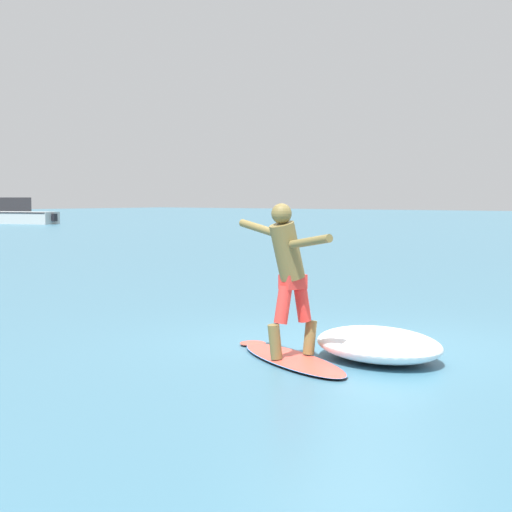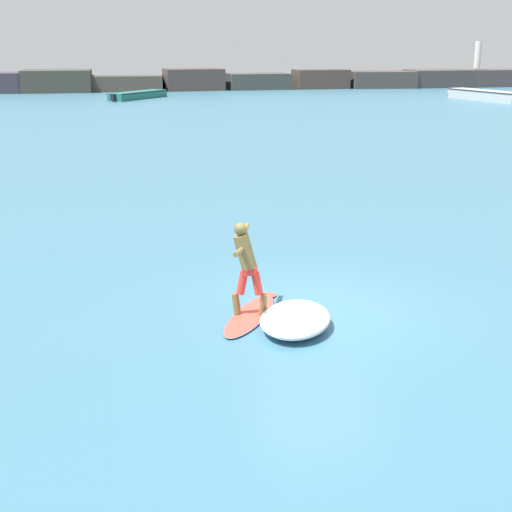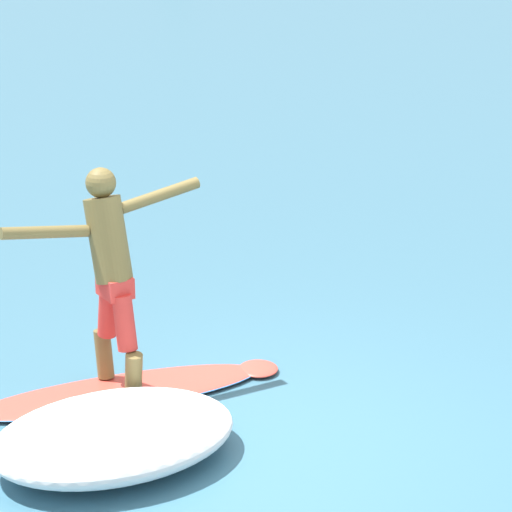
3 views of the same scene
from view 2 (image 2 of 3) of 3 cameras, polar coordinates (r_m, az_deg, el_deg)
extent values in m
plane|color=#396A81|center=(13.44, 4.94, -4.41)|extent=(200.00, 200.00, 0.00)
cube|color=#3B3A32|center=(74.31, -15.61, 13.35)|extent=(6.60, 4.84, 2.10)
cube|color=#463E35|center=(74.15, -10.31, 13.45)|extent=(7.26, 4.50, 1.50)
cube|color=#443A37|center=(74.56, -5.03, 13.90)|extent=(6.06, 4.34, 2.11)
cube|color=#3D3F3B|center=(75.59, 0.16, 13.80)|extent=(6.47, 3.93, 1.60)
cube|color=#463831|center=(77.17, 5.18, 13.92)|extent=(5.63, 3.35, 1.92)
cube|color=#403B38|center=(79.29, 9.96, 13.75)|extent=(7.01, 4.82, 1.71)
cube|color=#3E3A38|center=(81.90, 14.46, 13.60)|extent=(6.93, 4.53, 1.80)
cube|color=#483D3E|center=(84.95, 18.65, 13.36)|extent=(7.34, 4.46, 1.79)
cylinder|color=silver|center=(83.73, 17.32, 15.13)|extent=(0.70, 0.70, 2.82)
ellipsoid|color=#E04A3C|center=(13.11, -0.51, -4.77)|extent=(1.61, 2.25, 0.06)
ellipsoid|color=#E04A3C|center=(14.13, 0.96, -3.14)|extent=(0.44, 0.43, 0.05)
ellipsoid|color=#2870B2|center=(13.11, -0.51, -4.77)|extent=(1.63, 2.27, 0.03)
cone|color=black|center=(12.34, -1.87, -6.67)|extent=(0.07, 0.07, 0.14)
cone|color=black|center=(12.43, -0.90, -6.49)|extent=(0.07, 0.07, 0.14)
cone|color=black|center=(12.53, -2.33, -6.30)|extent=(0.07, 0.07, 0.14)
cylinder|color=brown|center=(13.05, -1.59, -3.82)|extent=(0.21, 0.18, 0.40)
cylinder|color=red|center=(12.90, -1.11, -2.17)|extent=(0.26, 0.21, 0.44)
cylinder|color=brown|center=(13.00, 0.58, -3.89)|extent=(0.21, 0.18, 0.40)
cylinder|color=red|center=(12.88, 0.09, -2.21)|extent=(0.26, 0.21, 0.44)
cube|color=red|center=(12.81, -0.52, -1.14)|extent=(0.31, 0.27, 0.16)
cylinder|color=brown|center=(12.72, -0.88, 0.35)|extent=(0.49, 0.39, 0.68)
sphere|color=brown|center=(12.61, -1.26, 2.17)|extent=(0.23, 0.23, 0.23)
cylinder|color=brown|center=(12.24, -1.40, 0.31)|extent=(0.31, 0.67, 0.20)
cylinder|color=brown|center=(13.11, -0.90, 1.97)|extent=(0.29, 0.67, 0.20)
cube|color=#AAAFAE|center=(64.21, 17.91, 12.13)|extent=(3.41, 7.78, 0.84)
cone|color=#AAAFAE|center=(67.45, 15.37, 12.53)|extent=(1.14, 1.50, 0.84)
cube|color=black|center=(64.18, 17.94, 12.44)|extent=(3.43, 7.72, 0.08)
cube|color=#1E655B|center=(63.91, -9.41, 12.59)|extent=(5.27, 5.91, 0.63)
cone|color=#1E655B|center=(66.83, -7.45, 12.85)|extent=(1.20, 1.27, 0.63)
cube|color=black|center=(63.89, -9.42, 12.82)|extent=(5.26, 5.89, 0.08)
cube|color=black|center=(61.31, -11.36, 12.34)|extent=(0.46, 0.45, 0.52)
ellipsoid|color=white|center=(12.55, 3.16, -5.07)|extent=(1.82, 2.07, 0.36)
camera|label=1|loc=(9.05, -48.11, -8.53)|focal=60.00mm
camera|label=3|loc=(10.51, 42.87, 9.01)|focal=85.00mm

